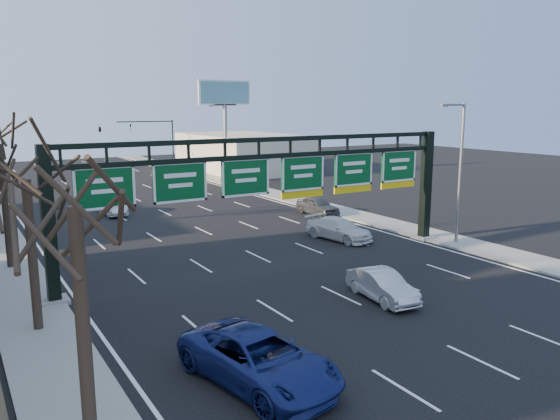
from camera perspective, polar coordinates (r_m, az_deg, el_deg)
ground at (r=24.82m, az=9.20°, el=-10.12°), size 160.00×160.00×0.00m
sidewalk_left at (r=38.53m, az=-27.02°, el=-3.53°), size 3.00×120.00×0.12m
sidewalk_right at (r=47.63m, az=5.22°, el=0.16°), size 3.00×120.00×0.12m
lane_markings at (r=41.40m, az=-9.13°, el=-1.62°), size 21.60×120.00×0.01m
sign_gantry at (r=30.07m, az=-0.28°, el=2.81°), size 24.60×1.20×7.20m
building_right_distant at (r=76.39m, az=-3.96°, el=6.02°), size 12.00×20.00×5.00m
tree_near at (r=13.74m, az=-20.97°, el=4.60°), size 3.60×3.60×8.86m
tree_gantry at (r=22.65m, az=-25.25°, el=5.50°), size 3.60×3.60×8.48m
streetlight_near at (r=36.54m, az=18.21°, el=4.40°), size 2.15×0.22×9.00m
streetlight_far at (r=63.92m, az=-5.81°, el=7.39°), size 2.15×0.22×9.00m
billboard_right at (r=69.40m, az=-5.79°, el=10.94°), size 7.00×0.50×12.00m
traffic_signal_mast at (r=75.50m, az=-15.55°, el=7.88°), size 10.16×0.54×7.00m
car_blue_suv at (r=18.13m, az=-2.22°, el=-15.27°), size 3.89×6.43×1.67m
car_silver_sedan at (r=25.79m, az=10.62°, el=-7.76°), size 1.93×4.27×1.36m
car_white_wagon at (r=36.80m, az=6.17°, el=-1.97°), size 2.92×5.23×1.43m
car_grey_far at (r=45.08m, az=3.94°, el=0.45°), size 1.93×4.38×1.47m
car_silver_distant at (r=46.98m, az=-17.15°, el=0.36°), size 1.58×4.25×1.39m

